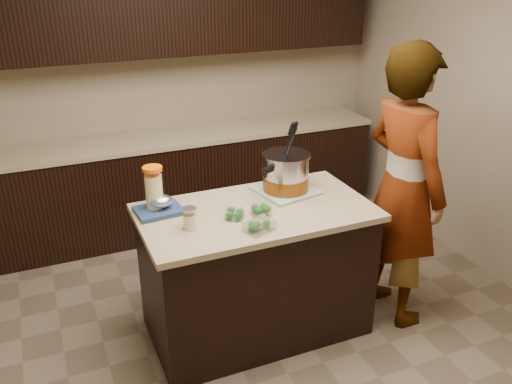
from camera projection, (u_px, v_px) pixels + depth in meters
ground_plane at (256, 326)px, 3.75m from camera, size 4.00×4.00×0.00m
room_shell at (256, 80)px, 3.06m from camera, size 4.04×4.04×2.72m
back_cabinets at (180, 128)px, 4.83m from camera, size 3.60×0.63×2.33m
island at (256, 271)px, 3.57m from camera, size 1.46×0.81×0.90m
dish_towel at (285, 191)px, 3.63m from camera, size 0.42×0.42×0.02m
stock_pot at (286, 174)px, 3.59m from camera, size 0.43×0.42×0.46m
lemonade_pitcher at (154, 191)px, 3.31m from camera, size 0.15×0.15×0.29m
mason_jar at (190, 219)px, 3.13m from camera, size 0.09×0.09×0.14m
broccoli_tub_left at (235, 214)px, 3.26m from camera, size 0.13×0.13×0.06m
broccoli_tub_right at (261, 210)px, 3.31m from camera, size 0.17×0.17×0.06m
broccoli_tub_rect at (259, 227)px, 3.12m from camera, size 0.20×0.17×0.06m
blue_tray at (160, 207)px, 3.33m from camera, size 0.30×0.25×0.11m
person at (403, 188)px, 3.57m from camera, size 0.49×0.72×1.91m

